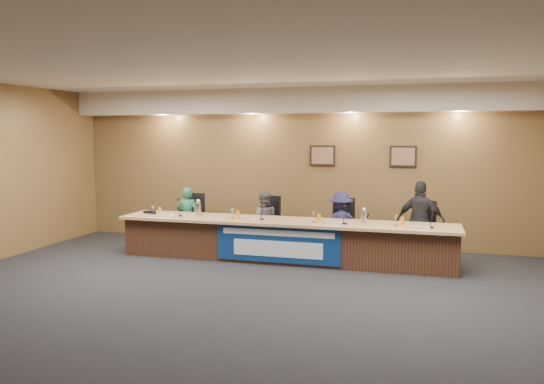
{
  "coord_description": "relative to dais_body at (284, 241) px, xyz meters",
  "views": [
    {
      "loc": [
        2.42,
        -6.71,
        2.26
      ],
      "look_at": [
        -0.27,
        2.55,
        1.23
      ],
      "focal_mm": 35.0,
      "sensor_mm": 36.0,
      "label": 1
    }
  ],
  "objects": [
    {
      "name": "paper_stack",
      "position": [
        2.39,
        -0.11,
        0.4
      ],
      "size": [
        0.26,
        0.33,
        0.01
      ],
      "primitive_type": "cube",
      "rotation": [
        0.0,
        0.0,
        0.14
      ],
      "color": "white",
      "rests_on": "dais_top"
    },
    {
      "name": "banner",
      "position": [
        0.0,
        -0.41,
        0.03
      ],
      "size": [
        2.2,
        0.02,
        0.65
      ],
      "primitive_type": "cube",
      "color": "navy",
      "rests_on": "dais_body"
    },
    {
      "name": "juice_glass_b",
      "position": [
        -0.85,
        -0.08,
        0.47
      ],
      "size": [
        0.06,
        0.06,
        0.15
      ],
      "primitive_type": "cylinder",
      "color": "orange",
      "rests_on": "dais_top"
    },
    {
      "name": "microphone_d",
      "position": [
        2.55,
        -0.16,
        0.41
      ],
      "size": [
        0.07,
        0.07,
        0.02
      ],
      "primitive_type": "cylinder",
      "color": "black",
      "rests_on": "dais_top"
    },
    {
      "name": "microphone_a",
      "position": [
        -1.96,
        -0.16,
        0.41
      ],
      "size": [
        0.07,
        0.07,
        0.02
      ],
      "primitive_type": "cylinder",
      "color": "black",
      "rests_on": "dais_top"
    },
    {
      "name": "dais_body",
      "position": [
        0.0,
        0.0,
        0.0
      ],
      "size": [
        6.0,
        0.8,
        0.7
      ],
      "primitive_type": "cube",
      "color": "#422517",
      "rests_on": "floor"
    },
    {
      "name": "microphone_c",
      "position": [
        1.13,
        -0.19,
        0.41
      ],
      "size": [
        0.07,
        0.07,
        0.02
      ],
      "primitive_type": "cylinder",
      "color": "black",
      "rests_on": "dais_top"
    },
    {
      "name": "water_glass_d",
      "position": [
        1.97,
        -0.12,
        0.49
      ],
      "size": [
        0.08,
        0.08,
        0.18
      ],
      "primitive_type": "cylinder",
      "color": "silver",
      "rests_on": "dais_top"
    },
    {
      "name": "soffit",
      "position": [
        0.0,
        1.35,
        2.6
      ],
      "size": [
        10.0,
        0.5,
        0.5
      ],
      "primitive_type": "cube",
      "color": "beige",
      "rests_on": "wall_back"
    },
    {
      "name": "microphone_b",
      "position": [
        -0.37,
        -0.11,
        0.41
      ],
      "size": [
        0.07,
        0.07,
        0.02
      ],
      "primitive_type": "cylinder",
      "color": "black",
      "rests_on": "dais_top"
    },
    {
      "name": "nameplate_a",
      "position": [
        -2.2,
        -0.34,
        0.45
      ],
      "size": [
        0.24,
        0.08,
        0.1
      ],
      "primitive_type": "cube",
      "rotation": [
        0.31,
        0.0,
        0.0
      ],
      "color": "white",
      "rests_on": "dais_top"
    },
    {
      "name": "juice_glass_a",
      "position": [
        -2.41,
        -0.13,
        0.47
      ],
      "size": [
        0.06,
        0.06,
        0.15
      ],
      "primitive_type": "cylinder",
      "color": "orange",
      "rests_on": "dais_top"
    },
    {
      "name": "office_chair_d",
      "position": [
        2.37,
        0.7,
        0.13
      ],
      "size": [
        0.61,
        0.61,
        0.08
      ],
      "primitive_type": "cube",
      "rotation": [
        0.0,
        0.0,
        -0.33
      ],
      "color": "black",
      "rests_on": "floor"
    },
    {
      "name": "floor",
      "position": [
        0.0,
        -2.4,
        -0.35
      ],
      "size": [
        10.0,
        10.0,
        0.0
      ],
      "primitive_type": "plane",
      "color": "black",
      "rests_on": "ground"
    },
    {
      "name": "nameplate_d",
      "position": [
        2.41,
        -0.34,
        0.45
      ],
      "size": [
        0.24,
        0.08,
        0.1
      ],
      "primitive_type": "cube",
      "rotation": [
        0.31,
        0.0,
        0.0
      ],
      "color": "white",
      "rests_on": "dais_top"
    },
    {
      "name": "panelist_d",
      "position": [
        2.37,
        0.6,
        0.38
      ],
      "size": [
        0.89,
        0.46,
        1.46
      ],
      "primitive_type": "imported",
      "rotation": [
        0.0,
        0.0,
        3.01
      ],
      "color": "black",
      "rests_on": "floor"
    },
    {
      "name": "water_glass_c",
      "position": [
        0.57,
        -0.13,
        0.49
      ],
      "size": [
        0.08,
        0.08,
        0.18
      ],
      "primitive_type": "cylinder",
      "color": "silver",
      "rests_on": "dais_top"
    },
    {
      "name": "dais_top",
      "position": [
        0.0,
        -0.05,
        0.38
      ],
      "size": [
        6.1,
        0.95,
        0.05
      ],
      "primitive_type": "cube",
      "color": "tan",
      "rests_on": "dais_body"
    },
    {
      "name": "juice_glass_c",
      "position": [
        0.67,
        -0.13,
        0.47
      ],
      "size": [
        0.06,
        0.06,
        0.15
      ],
      "primitive_type": "cylinder",
      "color": "orange",
      "rests_on": "dais_top"
    },
    {
      "name": "office_chair_a",
      "position": [
        -2.18,
        0.7,
        0.13
      ],
      "size": [
        0.56,
        0.56,
        0.08
      ],
      "primitive_type": "cube",
      "rotation": [
        0.0,
        0.0,
        -0.18
      ],
      "color": "black",
      "rests_on": "floor"
    },
    {
      "name": "office_chair_b",
      "position": [
        -0.57,
        0.7,
        0.13
      ],
      "size": [
        0.61,
        0.61,
        0.08
      ],
      "primitive_type": "cube",
      "rotation": [
        0.0,
        0.0,
        -0.34
      ],
      "color": "black",
      "rests_on": "floor"
    },
    {
      "name": "panelist_a",
      "position": [
        -2.18,
        0.6,
        0.26
      ],
      "size": [
        0.5,
        0.38,
        1.22
      ],
      "primitive_type": "imported",
      "rotation": [
        0.0,
        0.0,
        3.35
      ],
      "color": "#1B5E3D",
      "rests_on": "floor"
    },
    {
      "name": "office_chair_c",
      "position": [
        0.94,
        0.7,
        0.13
      ],
      "size": [
        0.49,
        0.49,
        0.08
      ],
      "primitive_type": "cube",
      "rotation": [
        0.0,
        0.0,
        -0.02
      ],
      "color": "black",
      "rests_on": "floor"
    },
    {
      "name": "panelist_c",
      "position": [
        0.94,
        0.6,
        0.26
      ],
      "size": [
        0.88,
        0.67,
        1.21
      ],
      "primitive_type": "imported",
      "rotation": [
        0.0,
        0.0,
        3.45
      ],
      "color": "#18183C",
      "rests_on": "floor"
    },
    {
      "name": "water_glass_a",
      "position": [
        -2.56,
        -0.11,
        0.49
      ],
      "size": [
        0.08,
        0.08,
        0.18
      ],
      "primitive_type": "cylinder",
      "color": "silver",
      "rests_on": "dais_top"
    },
    {
      "name": "water_glass_b",
      "position": [
        -0.93,
        -0.12,
        0.49
      ],
      "size": [
        0.08,
        0.08,
        0.18
      ],
      "primitive_type": "cylinder",
      "color": "silver",
      "rests_on": "dais_top"
    },
    {
      "name": "banner_text_upper",
      "position": [
        0.0,
        -0.43,
        0.23
      ],
      "size": [
        2.0,
        0.01,
        0.1
      ],
      "primitive_type": "cube",
      "color": "silver",
      "rests_on": "banner"
    },
    {
      "name": "speakerphone",
      "position": [
        -2.69,
        0.05,
        0.43
      ],
      "size": [
        0.32,
        0.32,
        0.05
      ],
      "primitive_type": "cylinder",
      "color": "black",
      "rests_on": "dais_top"
    },
    {
      "name": "nameplate_c",
      "position": [
        0.94,
        -0.32,
        0.45
      ],
      "size": [
        0.24,
        0.08,
        0.1
      ],
      "primitive_type": "cube",
      "rotation": [
        0.31,
        0.0,
        0.0
      ],
      "color": "white",
      "rests_on": "dais_top"
    },
    {
      "name": "carafe_right",
      "position": [
        1.43,
        0.02,
        0.51
      ],
      "size": [
        0.11,
        0.11,
        0.22
      ],
      "primitive_type": "cylinder",
      "color": "silver",
      "rests_on": "dais_top"
    },
    {
      "name": "panelist_b",
      "position": [
        -0.57,
        0.6,
        0.25
      ],
      "size": [
        0.7,
        0.61,
        1.2
      ],
      "primitive_type": "imported",
      "rotation": [
        0.0,
        0.0,
        3.46
      ],
      "color": "#4F4D52",
      "rests_on": "floor"
    },
    {
      "name": "nameplate_b",
      "position": [
        -0.59,
        -0.34,
        0.45
      ],
      "size": [
        0.24,
        0.08,
        0.1
      ],
      "primitive_type": "cube",
      "rotation": [
        0.31,
        0.0,
        0.0
      ],
      "color": "white",
      "rests_on": "dais_top"
    },
    {
      "name": "wall_photo_right",
      "position": [
        2.0,
        1.57,
        1.5
      ],
      "size": [
        0.52,
        0.04,
        0.42
      ],
      "primitive_type": "cube",
      "color": "black",
      "rests_on": "wall_back"
    },
    {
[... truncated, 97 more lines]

